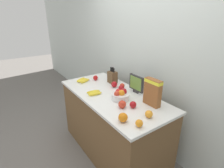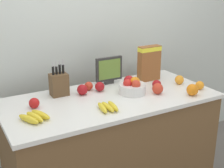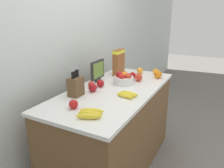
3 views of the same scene
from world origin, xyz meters
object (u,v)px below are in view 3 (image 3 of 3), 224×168
at_px(apple_rear, 73,104).
at_px(apple_rightmost, 100,83).
at_px(knife_block, 76,86).
at_px(apple_by_knife_block, 93,88).
at_px(cereal_box, 119,61).
at_px(banana_bunch_right, 127,94).
at_px(orange_front_right, 156,72).
at_px(fruit_bowl, 123,79).
at_px(orange_front_center, 140,71).
at_px(apple_front, 133,75).
at_px(apple_middle, 91,85).
at_px(apple_leftmost, 139,77).
at_px(orange_mid_left, 158,74).
at_px(small_monitor, 98,70).
at_px(banana_bunch_left, 90,113).

bearing_deg(apple_rear, apple_rightmost, 8.20).
bearing_deg(apple_rear, knife_block, 32.54).
bearing_deg(apple_by_knife_block, cereal_box, 4.08).
distance_m(banana_bunch_right, orange_front_right, 0.82).
distance_m(fruit_bowl, banana_bunch_right, 0.36).
height_order(fruit_bowl, banana_bunch_right, fruit_bowl).
bearing_deg(orange_front_center, knife_block, 165.93).
height_order(knife_block, cereal_box, cereal_box).
relative_size(knife_block, apple_front, 3.82).
height_order(apple_front, orange_front_center, orange_front_center).
xyz_separation_m(apple_middle, apple_rear, (-0.47, -0.14, 0.00)).
distance_m(apple_leftmost, orange_front_center, 0.31).
distance_m(apple_leftmost, apple_middle, 0.54).
xyz_separation_m(banana_bunch_right, apple_rear, (-0.43, 0.26, 0.02)).
distance_m(orange_mid_left, orange_front_center, 0.26).
height_order(apple_by_knife_block, orange_front_right, apple_by_knife_block).
relative_size(small_monitor, apple_by_knife_block, 2.89).
bearing_deg(apple_by_knife_block, orange_front_right, -21.67).
xyz_separation_m(banana_bunch_right, apple_rightmost, (0.11, 0.34, 0.02)).
distance_m(small_monitor, apple_by_knife_block, 0.33).
relative_size(apple_by_knife_block, apple_rightmost, 1.07).
bearing_deg(cereal_box, apple_rightmost, -176.21).
xyz_separation_m(cereal_box, orange_mid_left, (0.08, -0.46, -0.12)).
bearing_deg(apple_by_knife_block, banana_bunch_left, -149.49).
bearing_deg(banana_bunch_left, apple_middle, 32.09).
bearing_deg(banana_bunch_left, orange_front_center, 4.35).
height_order(apple_rightmost, apple_rear, apple_rightmost).
bearing_deg(apple_leftmost, apple_front, 56.80).
xyz_separation_m(fruit_bowl, orange_front_right, (0.52, -0.19, -0.02)).
distance_m(banana_bunch_right, apple_front, 0.56).
bearing_deg(apple_by_knife_block, orange_front_center, -11.49).
distance_m(orange_front_right, orange_front_center, 0.19).
distance_m(banana_bunch_right, apple_rear, 0.50).
relative_size(apple_by_knife_block, orange_front_center, 1.08).
xyz_separation_m(knife_block, small_monitor, (0.45, 0.05, 0.03)).
xyz_separation_m(apple_rightmost, apple_rear, (-0.54, -0.08, -0.00)).
xyz_separation_m(banana_bunch_right, apple_front, (0.53, 0.17, 0.02)).
xyz_separation_m(small_monitor, orange_front_right, (0.56, -0.47, -0.09)).
xyz_separation_m(banana_bunch_left, banana_bunch_right, (0.48, -0.08, -0.00)).
bearing_deg(apple_middle, orange_front_center, -17.99).
xyz_separation_m(apple_by_knife_block, orange_front_center, (0.80, -0.16, -0.00)).
relative_size(apple_middle, orange_front_right, 0.99).
height_order(banana_bunch_left, apple_leftmost, apple_leftmost).
relative_size(knife_block, apple_rightmost, 3.67).
bearing_deg(banana_bunch_left, cereal_box, 15.71).
bearing_deg(apple_middle, fruit_bowl, -41.04).
relative_size(small_monitor, apple_leftmost, 2.79).
relative_size(banana_bunch_right, apple_front, 2.60).
bearing_deg(orange_front_right, small_monitor, 140.30).
bearing_deg(banana_bunch_right, fruit_bowl, 30.19).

